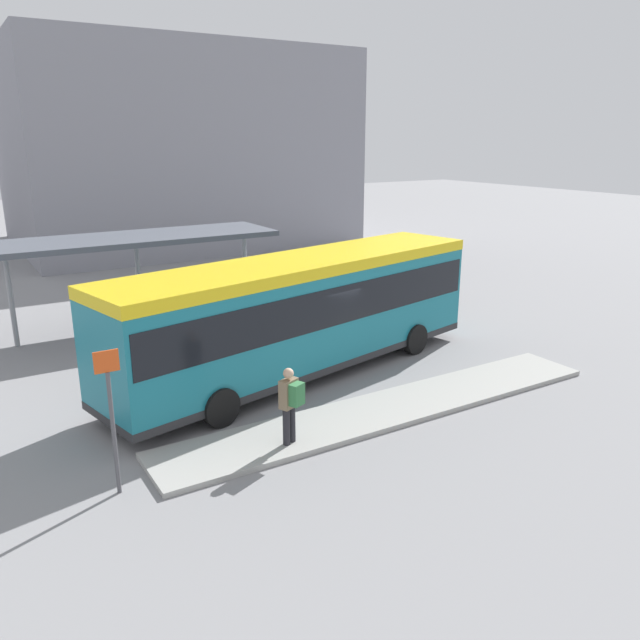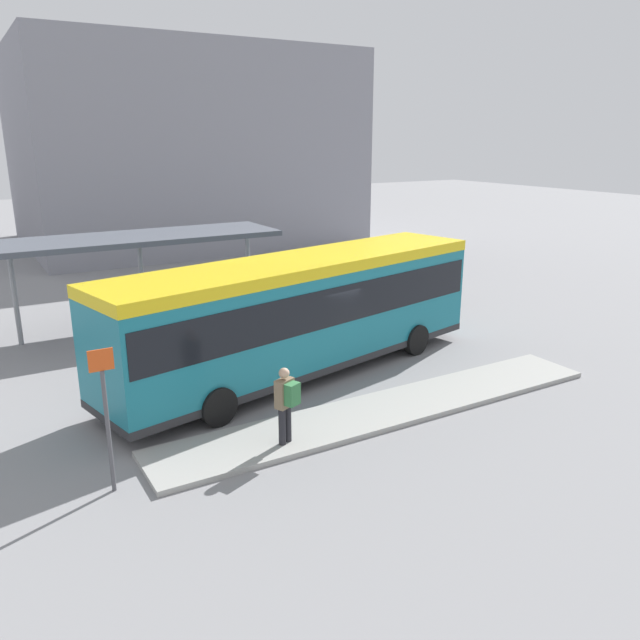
{
  "view_description": "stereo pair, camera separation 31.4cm",
  "coord_description": "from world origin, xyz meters",
  "px_view_note": "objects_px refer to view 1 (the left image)",
  "views": [
    {
      "loc": [
        -8.14,
        -14.19,
        6.38
      ],
      "look_at": [
        0.58,
        0.0,
        1.47
      ],
      "focal_mm": 35.0,
      "sensor_mm": 36.0,
      "label": 1
    },
    {
      "loc": [
        -7.88,
        -14.35,
        6.38
      ],
      "look_at": [
        0.58,
        0.0,
        1.47
      ],
      "focal_mm": 35.0,
      "sensor_mm": 36.0,
      "label": 2
    }
  ],
  "objects_px": {
    "pedestrian_waiting": "(291,401)",
    "bicycle_green": "(432,290)",
    "platform_sign": "(112,416)",
    "city_bus": "(302,308)",
    "bicycle_yellow": "(446,293)"
  },
  "relations": [
    {
      "from": "city_bus",
      "to": "platform_sign",
      "type": "relative_size",
      "value": 4.22
    },
    {
      "from": "bicycle_yellow",
      "to": "platform_sign",
      "type": "distance_m",
      "value": 16.66
    },
    {
      "from": "bicycle_yellow",
      "to": "bicycle_green",
      "type": "height_order",
      "value": "bicycle_green"
    },
    {
      "from": "bicycle_yellow",
      "to": "platform_sign",
      "type": "height_order",
      "value": "platform_sign"
    },
    {
      "from": "pedestrian_waiting",
      "to": "bicycle_yellow",
      "type": "relative_size",
      "value": 1.1
    },
    {
      "from": "city_bus",
      "to": "bicycle_green",
      "type": "xyz_separation_m",
      "value": [
        8.81,
        4.59,
        -1.56
      ]
    },
    {
      "from": "city_bus",
      "to": "bicycle_yellow",
      "type": "height_order",
      "value": "city_bus"
    },
    {
      "from": "pedestrian_waiting",
      "to": "platform_sign",
      "type": "distance_m",
      "value": 3.6
    },
    {
      "from": "pedestrian_waiting",
      "to": "platform_sign",
      "type": "bearing_deg",
      "value": 63.87
    },
    {
      "from": "pedestrian_waiting",
      "to": "platform_sign",
      "type": "xyz_separation_m",
      "value": [
        -3.56,
        0.18,
        0.47
      ]
    },
    {
      "from": "city_bus",
      "to": "bicycle_yellow",
      "type": "xyz_separation_m",
      "value": [
        8.9,
        3.9,
        -1.56
      ]
    },
    {
      "from": "pedestrian_waiting",
      "to": "bicycle_green",
      "type": "distance_m",
      "value": 13.96
    },
    {
      "from": "bicycle_yellow",
      "to": "city_bus",
      "type": "bearing_deg",
      "value": 122.79
    },
    {
      "from": "bicycle_green",
      "to": "platform_sign",
      "type": "distance_m",
      "value": 16.9
    },
    {
      "from": "pedestrian_waiting",
      "to": "platform_sign",
      "type": "height_order",
      "value": "platform_sign"
    }
  ]
}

